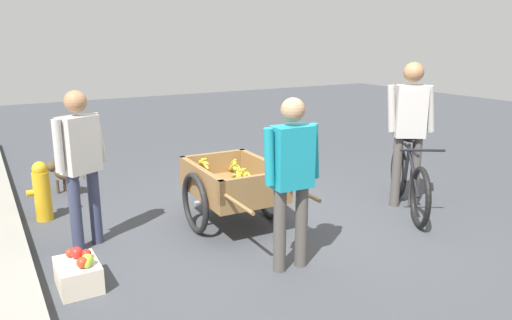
{
  "coord_description": "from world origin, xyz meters",
  "views": [
    {
      "loc": [
        -4.05,
        2.54,
        1.99
      ],
      "look_at": [
        0.14,
        0.11,
        0.75
      ],
      "focal_mm": 34.09,
      "sensor_mm": 36.0,
      "label": 1
    }
  ],
  "objects": [
    {
      "name": "bystander_person",
      "position": [
        0.56,
        1.75,
        0.9
      ],
      "size": [
        0.33,
        0.5,
        1.52
      ],
      "color": "#333851",
      "rests_on": "ground"
    },
    {
      "name": "vendor_person",
      "position": [
        -0.81,
        0.31,
        0.89
      ],
      "size": [
        0.21,
        0.55,
        1.51
      ],
      "color": "#4C4742",
      "rests_on": "ground"
    },
    {
      "name": "cyclist_person",
      "position": [
        -0.15,
        -1.78,
        1.03
      ],
      "size": [
        0.35,
        0.52,
        1.71
      ],
      "color": "#4C4742",
      "rests_on": "ground"
    },
    {
      "name": "dog",
      "position": [
        2.4,
        1.65,
        0.27
      ],
      "size": [
        0.6,
        0.4,
        0.4
      ],
      "color": "#4C3823",
      "rests_on": "ground"
    },
    {
      "name": "fruit_cart",
      "position": [
        0.35,
        0.26,
        0.43
      ],
      "size": [
        1.67,
        0.96,
        0.7
      ],
      "color": "olive",
      "rests_on": "ground"
    },
    {
      "name": "ground_plane",
      "position": [
        0.0,
        0.0,
        0.0
      ],
      "size": [
        24.0,
        24.0,
        0.0
      ],
      "primitive_type": "plane",
      "color": "#3D3F44"
    },
    {
      "name": "apple_crate",
      "position": [
        -0.23,
        1.99,
        0.13
      ],
      "size": [
        0.44,
        0.32,
        0.32
      ],
      "color": "beige",
      "rests_on": "ground"
    },
    {
      "name": "bicycle",
      "position": [
        -0.28,
        -1.7,
        0.35
      ],
      "size": [
        1.42,
        0.96,
        0.85
      ],
      "color": "black",
      "rests_on": "ground"
    },
    {
      "name": "fire_hydrant",
      "position": [
        1.53,
        2.03,
        0.33
      ],
      "size": [
        0.25,
        0.25,
        0.67
      ],
      "color": "gold",
      "rests_on": "ground"
    },
    {
      "name": "plastic_bucket",
      "position": [
        1.65,
        -0.93,
        0.13
      ],
      "size": [
        0.24,
        0.24,
        0.26
      ],
      "primitive_type": "cylinder",
      "color": "#B21E1E",
      "rests_on": "ground"
    }
  ]
}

